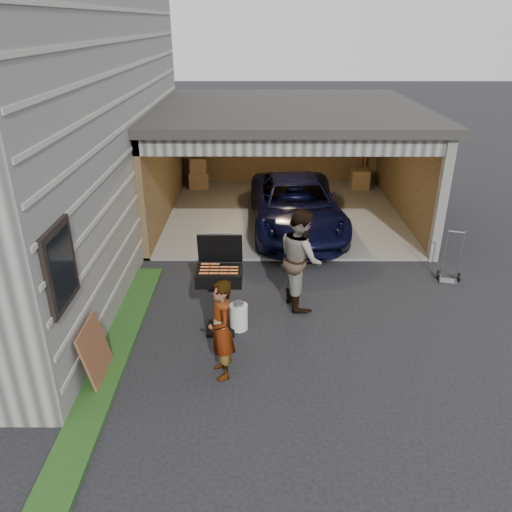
# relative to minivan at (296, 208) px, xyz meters

# --- Properties ---
(ground) EXTENTS (80.00, 80.00, 0.00)m
(ground) POSITION_rel_minivan_xyz_m (-0.97, -5.20, -0.64)
(ground) COLOR black
(ground) RESTS_ON ground
(groundcover_strip) EXTENTS (0.50, 8.00, 0.06)m
(groundcover_strip) POSITION_rel_minivan_xyz_m (-3.22, -6.20, -0.61)
(groundcover_strip) COLOR #193814
(groundcover_strip) RESTS_ON ground
(garage) EXTENTS (6.80, 6.30, 2.90)m
(garage) POSITION_rel_minivan_xyz_m (-0.21, 1.59, 1.23)
(garage) COLOR #605E59
(garage) RESTS_ON ground
(minivan) EXTENTS (2.29, 4.66, 1.27)m
(minivan) POSITION_rel_minivan_xyz_m (0.00, 0.00, 0.00)
(minivan) COLOR black
(minivan) RESTS_ON ground
(woman) EXTENTS (0.53, 0.66, 1.57)m
(woman) POSITION_rel_minivan_xyz_m (-1.47, -5.59, 0.15)
(woman) COLOR #C5E6F8
(woman) RESTS_ON ground
(man) EXTENTS (0.92, 1.06, 1.87)m
(man) POSITION_rel_minivan_xyz_m (-0.17, -3.51, 0.30)
(man) COLOR #4F2D1F
(man) RESTS_ON ground
(bbq_grill) EXTENTS (0.74, 0.65, 1.65)m
(bbq_grill) POSITION_rel_minivan_xyz_m (-1.57, -4.38, 0.35)
(bbq_grill) COLOR black
(bbq_grill) RESTS_ON ground
(propane_tank) EXTENTS (0.34, 0.34, 0.46)m
(propane_tank) POSITION_rel_minivan_xyz_m (-1.27, -4.37, -0.40)
(propane_tank) COLOR silver
(propane_tank) RESTS_ON ground
(plywood_panel) EXTENTS (0.23, 0.82, 0.91)m
(plywood_panel) POSITION_rel_minivan_xyz_m (-3.31, -5.67, -0.18)
(plywood_panel) COLOR brown
(plywood_panel) RESTS_ON ground
(hand_truck) EXTENTS (0.48, 0.42, 1.09)m
(hand_truck) POSITION_rel_minivan_xyz_m (2.95, -2.61, -0.43)
(hand_truck) COLOR slate
(hand_truck) RESTS_ON ground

